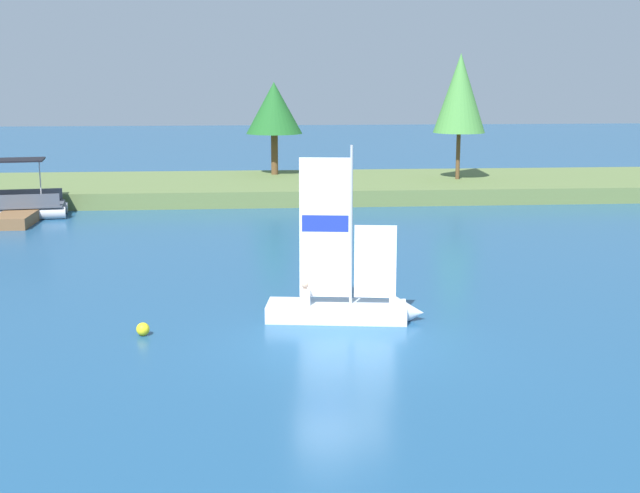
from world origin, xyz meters
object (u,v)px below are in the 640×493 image
at_px(shoreline_tree_centre, 460,93).
at_px(pontoon_boat, 5,205).
at_px(wooden_dock, 24,214).
at_px(shoreline_tree_midleft, 274,108).
at_px(sailboat, 359,306).
at_px(channel_buoy, 143,329).

xyz_separation_m(shoreline_tree_centre, pontoon_boat, (-24.72, -6.85, -5.28)).
bearing_deg(wooden_dock, shoreline_tree_centre, 17.36).
bearing_deg(shoreline_tree_midleft, pontoon_boat, -143.49).
bearing_deg(wooden_dock, pontoon_boat, 152.02).
relative_size(wooden_dock, sailboat, 1.14).
distance_m(shoreline_tree_centre, pontoon_boat, 26.19).
relative_size(sailboat, pontoon_boat, 0.88).
relative_size(shoreline_tree_midleft, wooden_dock, 0.92).
xyz_separation_m(shoreline_tree_centre, wooden_dock, (-23.67, -7.40, -5.69)).
height_order(pontoon_boat, channel_buoy, pontoon_boat).
bearing_deg(pontoon_boat, wooden_dock, -35.95).
xyz_separation_m(sailboat, channel_buoy, (-6.15, -1.04, -0.23)).
bearing_deg(shoreline_tree_centre, shoreline_tree_midleft, 162.58).
bearing_deg(shoreline_tree_midleft, channel_buoy, -98.62).
bearing_deg(shoreline_tree_centre, pontoon_boat, -164.52).
bearing_deg(wooden_dock, channel_buoy, -67.86).
distance_m(shoreline_tree_centre, wooden_dock, 25.45).
xyz_separation_m(pontoon_boat, channel_buoy, (9.18, -20.56, -0.50)).
bearing_deg(channel_buoy, pontoon_boat, 114.07).
bearing_deg(shoreline_tree_centre, wooden_dock, -162.64).
height_order(shoreline_tree_centre, sailboat, shoreline_tree_centre).
height_order(sailboat, pontoon_boat, sailboat).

